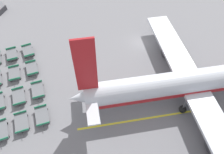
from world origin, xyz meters
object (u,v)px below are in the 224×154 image
baggage_dolly_row_mid_a_col_a (12,54)px  baggage_dolly_row_mid_b_col_d (42,116)px  airplane (198,81)px  baggage_dolly_row_mid_a_col_c (19,97)px  baggage_dolly_row_mid_a_col_d (21,123)px  baggage_dolly_row_mid_b_col_a (28,51)px  baggage_dolly_row_mid_b_col_c (38,90)px  baggage_dolly_row_mid_a_col_b (14,73)px  baggage_dolly_row_near_col_d (1,131)px  baggage_dolly_row_mid_b_col_b (32,68)px

baggage_dolly_row_mid_a_col_a → baggage_dolly_row_mid_b_col_d: size_ratio=1.01×
airplane → baggage_dolly_row_mid_a_col_c: size_ratio=9.81×
baggage_dolly_row_mid_a_col_d → baggage_dolly_row_mid_b_col_a: size_ratio=0.99×
airplane → baggage_dolly_row_mid_b_col_c: (-7.77, -22.39, -2.64)m
airplane → baggage_dolly_row_mid_b_col_a: 29.02m
baggage_dolly_row_mid_a_col_a → baggage_dolly_row_mid_b_col_d: bearing=14.3°
baggage_dolly_row_mid_b_col_a → airplane: bearing=53.2°
baggage_dolly_row_mid_a_col_b → baggage_dolly_row_near_col_d: bearing=-11.7°
baggage_dolly_row_mid_b_col_c → baggage_dolly_row_mid_b_col_d: bearing=1.2°
baggage_dolly_row_mid_a_col_b → baggage_dolly_row_mid_b_col_c: size_ratio=1.00×
baggage_dolly_row_mid_a_col_a → baggage_dolly_row_mid_b_col_a: 2.77m
baggage_dolly_row_mid_b_col_d → airplane: bearing=82.3°
baggage_dolly_row_mid_a_col_c → baggage_dolly_row_mid_b_col_a: 10.08m
airplane → baggage_dolly_row_near_col_d: bearing=-95.0°
baggage_dolly_row_mid_a_col_c → baggage_dolly_row_mid_a_col_b: bearing=-174.7°
baggage_dolly_row_mid_a_col_d → baggage_dolly_row_mid_b_col_b: (-9.88, 2.22, 0.00)m
baggage_dolly_row_near_col_d → baggage_dolly_row_mid_a_col_d: bearing=98.9°
baggage_dolly_row_mid_b_col_c → baggage_dolly_row_mid_a_col_c: bearing=-83.4°
airplane → baggage_dolly_row_mid_a_col_a: 31.26m
airplane → baggage_dolly_row_mid_b_col_a: airplane is taller
baggage_dolly_row_mid_a_col_a → baggage_dolly_row_mid_a_col_c: (9.83, 0.71, 0.00)m
baggage_dolly_row_mid_b_col_c → baggage_dolly_row_mid_b_col_d: 4.75m
baggage_dolly_row_mid_a_col_a → baggage_dolly_row_mid_b_col_b: bearing=33.9°
baggage_dolly_row_mid_a_col_d → baggage_dolly_row_mid_b_col_c: (-4.93, 2.69, 0.00)m
baggage_dolly_row_near_col_d → baggage_dolly_row_mid_a_col_d: same height
airplane → baggage_dolly_row_mid_b_col_d: airplane is taller
airplane → baggage_dolly_row_mid_b_col_a: size_ratio=9.70×
baggage_dolly_row_mid_a_col_c → baggage_dolly_row_mid_b_col_d: (4.42, 2.92, 0.00)m
airplane → baggage_dolly_row_mid_b_col_b: airplane is taller
baggage_dolly_row_mid_a_col_d → baggage_dolly_row_mid_a_col_a: bearing=-176.7°
baggage_dolly_row_mid_a_col_b → baggage_dolly_row_mid_b_col_c: same height
baggage_dolly_row_mid_b_col_c → baggage_dolly_row_mid_a_col_b: bearing=-145.0°
baggage_dolly_row_mid_b_col_b → baggage_dolly_row_mid_b_col_d: (9.70, 0.57, 0.00)m
baggage_dolly_row_near_col_d → baggage_dolly_row_mid_a_col_a: same height
baggage_dolly_row_mid_b_col_a → baggage_dolly_row_mid_a_col_a: bearing=-89.3°
baggage_dolly_row_mid_b_col_b → baggage_dolly_row_mid_b_col_c: same height
baggage_dolly_row_mid_b_col_a → baggage_dolly_row_mid_b_col_d: bearing=3.4°
baggage_dolly_row_mid_a_col_c → baggage_dolly_row_mid_b_col_b: same height
airplane → baggage_dolly_row_mid_a_col_d: bearing=-96.5°
baggage_dolly_row_mid_a_col_d → baggage_dolly_row_mid_b_col_b: same height
airplane → baggage_dolly_row_mid_b_col_d: (-3.02, -22.28, -2.64)m
baggage_dolly_row_mid_a_col_a → baggage_dolly_row_mid_a_col_b: same height
baggage_dolly_row_near_col_d → baggage_dolly_row_mid_b_col_d: 5.50m
baggage_dolly_row_near_col_d → baggage_dolly_row_mid_a_col_c: same height
baggage_dolly_row_mid_a_col_a → baggage_dolly_row_mid_a_col_b: size_ratio=1.01×
baggage_dolly_row_mid_a_col_a → baggage_dolly_row_mid_b_col_a: (-0.03, 2.77, 0.00)m
baggage_dolly_row_mid_b_col_b → baggage_dolly_row_mid_b_col_d: bearing=3.4°
baggage_dolly_row_mid_a_col_c → baggage_dolly_row_mid_b_col_d: size_ratio=1.01×
baggage_dolly_row_mid_b_col_b → baggage_dolly_row_mid_b_col_d: 9.72m
baggage_dolly_row_mid_a_col_d → baggage_dolly_row_mid_b_col_c: bearing=151.4°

